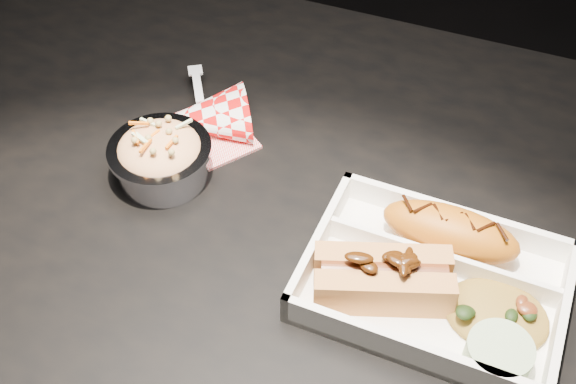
# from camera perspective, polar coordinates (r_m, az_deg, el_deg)

# --- Properties ---
(dining_table) EXTENTS (1.20, 0.80, 0.75)m
(dining_table) POSITION_cam_1_polar(r_m,az_deg,el_deg) (0.86, 2.19, -6.15)
(dining_table) COLOR black
(dining_table) RESTS_ON ground
(food_tray) EXTENTS (0.25, 0.18, 0.04)m
(food_tray) POSITION_cam_1_polar(r_m,az_deg,el_deg) (0.73, 11.38, -7.18)
(food_tray) COLOR white
(food_tray) RESTS_ON dining_table
(fried_pastry) EXTENTS (0.14, 0.06, 0.05)m
(fried_pastry) POSITION_cam_1_polar(r_m,az_deg,el_deg) (0.75, 12.71, -3.04)
(fried_pastry) COLOR #BE6413
(fried_pastry) RESTS_ON food_tray
(hotdog) EXTENTS (0.14, 0.10, 0.06)m
(hotdog) POSITION_cam_1_polar(r_m,az_deg,el_deg) (0.70, 7.54, -6.65)
(hotdog) COLOR #CA8445
(hotdog) RESTS_ON food_tray
(fried_rice_mound) EXTENTS (0.10, 0.08, 0.03)m
(fried_rice_mound) POSITION_cam_1_polar(r_m,az_deg,el_deg) (0.72, 16.32, -8.78)
(fried_rice_mound) COLOR olive
(fried_rice_mound) RESTS_ON food_tray
(cupcake_liner) EXTENTS (0.06, 0.06, 0.03)m
(cupcake_liner) POSITION_cam_1_polar(r_m,az_deg,el_deg) (0.69, 16.27, -12.30)
(cupcake_liner) COLOR #9EB88B
(cupcake_liner) RESTS_ON food_tray
(foil_coleslaw_cup) EXTENTS (0.12, 0.12, 0.07)m
(foil_coleslaw_cup) POSITION_cam_1_polar(r_m,az_deg,el_deg) (0.82, -10.05, 2.89)
(foil_coleslaw_cup) COLOR silver
(foil_coleslaw_cup) RESTS_ON dining_table
(napkin_fork) EXTENTS (0.15, 0.17, 0.10)m
(napkin_fork) POSITION_cam_1_polar(r_m,az_deg,el_deg) (0.88, -6.76, 5.80)
(napkin_fork) COLOR red
(napkin_fork) RESTS_ON dining_table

